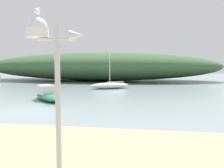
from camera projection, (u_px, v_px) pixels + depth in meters
ground_plane at (28, 111)px, 13.37m from camera, size 120.00×120.00×0.00m
distant_hill at (97, 67)px, 39.23m from camera, size 39.39×13.41×4.58m
mast_structure at (45, 46)px, 5.14m from camera, size 1.30×0.49×3.45m
seagull_on_radar at (37, 11)px, 5.12m from camera, size 0.15×0.33×0.23m
sailboat_near_shore at (110, 85)px, 25.80m from camera, size 4.48×3.25×4.60m
motorboat_outer_mooring at (47, 95)px, 17.52m from camera, size 3.61×3.94×1.08m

